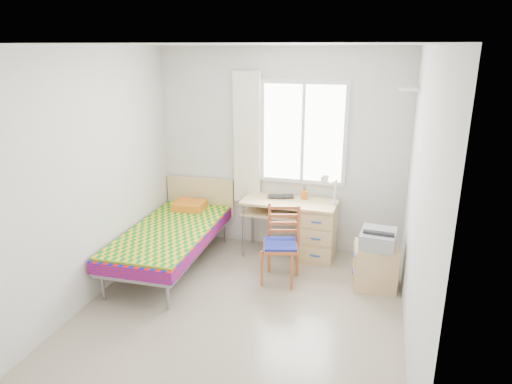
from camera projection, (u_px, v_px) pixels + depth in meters
floor at (241, 312)px, 4.66m from camera, size 3.50×3.50×0.00m
ceiling at (237, 44)px, 3.87m from camera, size 3.50×3.50×0.00m
wall_back at (280, 151)px, 5.87m from camera, size 3.20×0.00×3.20m
wall_left at (90, 178)px, 4.67m from camera, size 0.00×3.50×3.50m
wall_right at (419, 205)px, 3.86m from camera, size 0.00×3.50×3.50m
window at (303, 133)px, 5.69m from camera, size 1.10×0.04×1.30m
curtain at (247, 139)px, 5.86m from camera, size 0.35×0.05×1.70m
floating_shelf at (409, 89)px, 4.91m from camera, size 0.20×0.32×0.03m
bed at (173, 233)px, 5.54m from camera, size 0.96×2.02×0.87m
desk at (313, 228)px, 5.75m from camera, size 1.20×0.58×0.73m
chair at (282, 239)px, 5.17m from camera, size 0.46×0.46×0.88m
cabinet at (375, 266)px, 5.08m from camera, size 0.51×0.46×0.50m
printer at (378, 238)px, 4.97m from camera, size 0.40×0.46×0.18m
laptop at (281, 198)px, 5.80m from camera, size 0.38×0.29×0.03m
pen_cup at (304, 195)px, 5.80m from camera, size 0.09×0.09×0.10m
task_lamp at (329, 187)px, 5.44m from camera, size 0.23×0.32×0.41m
book at (277, 211)px, 5.78m from camera, size 0.17×0.22×0.02m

